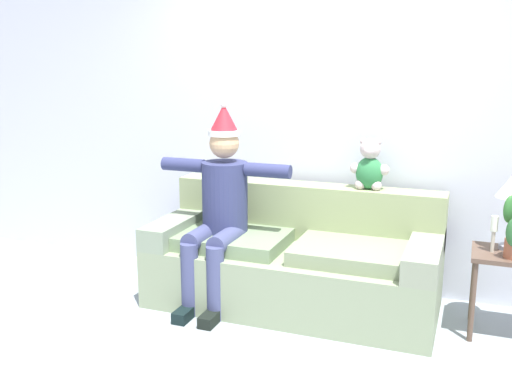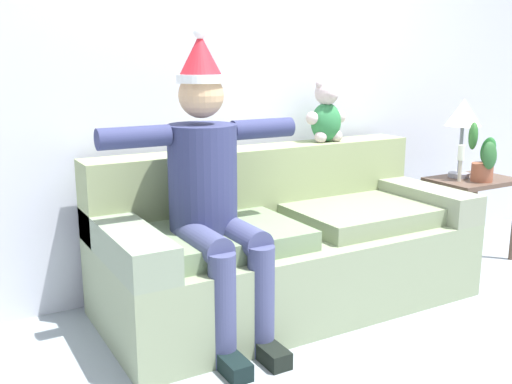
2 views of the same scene
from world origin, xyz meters
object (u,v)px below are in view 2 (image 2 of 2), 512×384
Objects in this scene: teddy_bear at (327,114)px; side_table at (472,192)px; table_lamp at (463,116)px; candle_tall at (461,158)px; couch at (284,245)px; person_seated at (211,187)px; candle_short at (485,154)px; potted_plant at (483,158)px.

side_table is at bearing -16.08° from teddy_bear.
table_lamp is at bearing -12.38° from teddy_bear.
table_lamp is (0.98, -0.21, -0.04)m from teddy_bear.
couch is at bearing 178.33° from candle_tall.
side_table is at bearing -0.73° from couch.
table_lamp is at bearing 6.62° from person_seated.
table_lamp reaches higher than side_table.
candle_short is at bearing -12.19° from teddy_bear.
couch is 3.66× the size of side_table.
person_seated is 6.24× the size of candle_tall.
table_lamp is at bearing 168.70° from candle_short.
table_lamp is (-0.05, 0.08, 0.51)m from side_table.
couch reaches higher than candle_tall.
couch is 5.36× the size of potted_plant.
potted_plant is 1.61× the size of candle_tall.
potted_plant is at bearing -21.03° from teddy_bear.
potted_plant is at bearing -144.86° from candle_short.
candle_tall is (-0.11, -0.10, -0.26)m from table_lamp.
table_lamp is at bearing 2.43° from couch.
teddy_bear is 1.68× the size of candle_short.
teddy_bear is at bearing 158.97° from potted_plant.
couch is 1.59m from table_lamp.
side_table is at bearing -165.65° from candle_short.
person_seated is at bearing -178.26° from potted_plant.
candle_short is (1.66, 0.02, 0.38)m from couch.
table_lamp is 0.31m from potted_plant.
candle_tall is 0.32m from candle_short.
potted_plant reaches higher than candle_short.
person_seated is at bearing -175.05° from candle_short.
potted_plant is at bearing -27.71° from candle_tall.
side_table is 0.27m from potted_plant.
couch is 5.45× the size of teddy_bear.
side_table is (1.50, -0.02, 0.14)m from couch.
person_seated is at bearing -176.05° from candle_tall.
couch is 1.40m from candle_tall.
table_lamp is 1.37× the size of potted_plant.
couch is 9.15× the size of candle_short.
teddy_bear is at bearing 167.62° from table_lamp.
teddy_bear is (0.48, 0.28, 0.69)m from couch.
teddy_bear reaches higher than side_table.
person_seated is 2.19m from candle_short.
potted_plant is at bearing 1.74° from person_seated.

